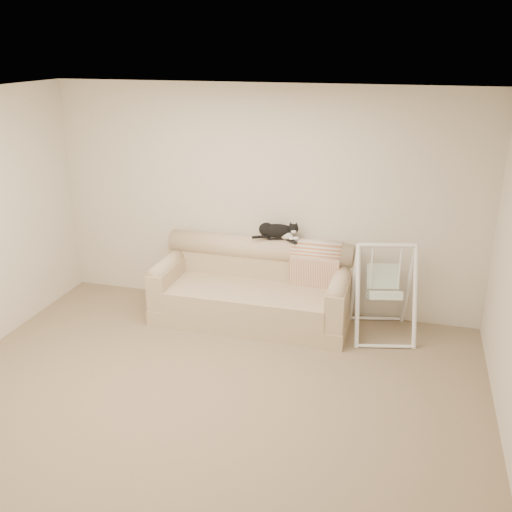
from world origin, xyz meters
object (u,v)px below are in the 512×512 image
at_px(remote_b, 291,241).
at_px(remote_a, 275,238).
at_px(baby_swing, 384,289).
at_px(tuxedo_cat, 277,231).
at_px(sofa, 253,289).

bearing_deg(remote_b, remote_a, 168.32).
relative_size(remote_b, baby_swing, 0.15).
height_order(remote_b, baby_swing, baby_swing).
height_order(remote_a, baby_swing, baby_swing).
height_order(remote_b, tuxedo_cat, tuxedo_cat).
bearing_deg(remote_b, tuxedo_cat, 166.09).
bearing_deg(remote_a, baby_swing, -11.11).
bearing_deg(remote_b, sofa, -152.73).
relative_size(tuxedo_cat, baby_swing, 0.50).
bearing_deg(sofa, baby_swing, -0.26).
xyz_separation_m(remote_a, tuxedo_cat, (0.02, 0.00, 0.09)).
distance_m(remote_a, baby_swing, 1.34).
xyz_separation_m(remote_a, remote_b, (0.20, -0.04, -0.00)).
bearing_deg(remote_a, sofa, -128.44).
bearing_deg(baby_swing, remote_a, 168.89).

